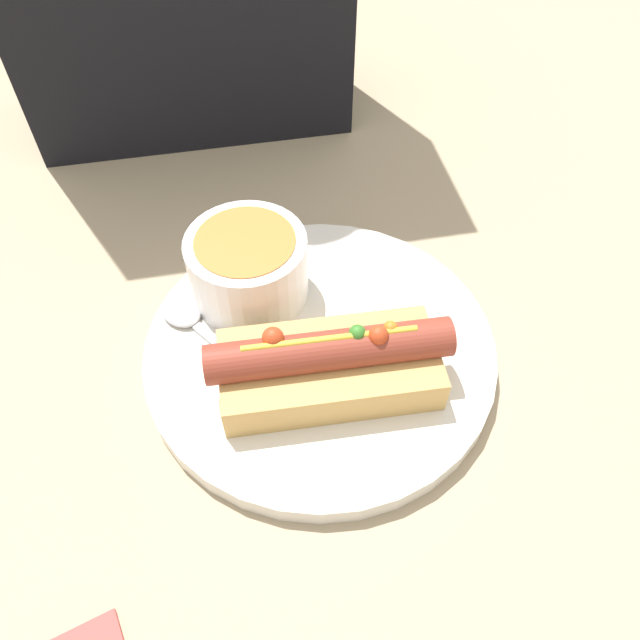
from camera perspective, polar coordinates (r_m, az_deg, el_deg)
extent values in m
plane|color=tan|center=(0.51, 0.00, -3.34)|extent=(4.00, 4.00, 0.00)
cylinder|color=white|center=(0.51, 0.00, -2.77)|extent=(0.28, 0.28, 0.02)
cube|color=tan|center=(0.47, 0.31, -4.62)|extent=(0.16, 0.08, 0.03)
cylinder|color=brown|center=(0.45, 0.32, -2.90)|extent=(0.18, 0.04, 0.03)
sphere|color=#387A28|center=(0.44, 3.44, -1.20)|extent=(0.01, 0.01, 0.01)
sphere|color=#C63F1E|center=(0.44, 5.35, -1.40)|extent=(0.01, 0.01, 0.01)
sphere|color=#C63F1E|center=(0.44, -4.32, -1.63)|extent=(0.02, 0.02, 0.02)
sphere|color=orange|center=(0.45, 6.46, -0.73)|extent=(0.01, 0.01, 0.01)
cylinder|color=gold|center=(0.43, 0.33, -1.82)|extent=(0.13, 0.01, 0.01)
cylinder|color=white|center=(0.52, -6.59, 4.80)|extent=(0.10, 0.10, 0.06)
cylinder|color=#C67533|center=(0.50, -6.85, 6.78)|extent=(0.08, 0.08, 0.01)
cube|color=#B7B7BC|center=(0.49, -6.80, -4.22)|extent=(0.08, 0.10, 0.00)
ellipsoid|color=#B7B7BC|center=(0.53, -12.59, 0.72)|extent=(0.04, 0.05, 0.01)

